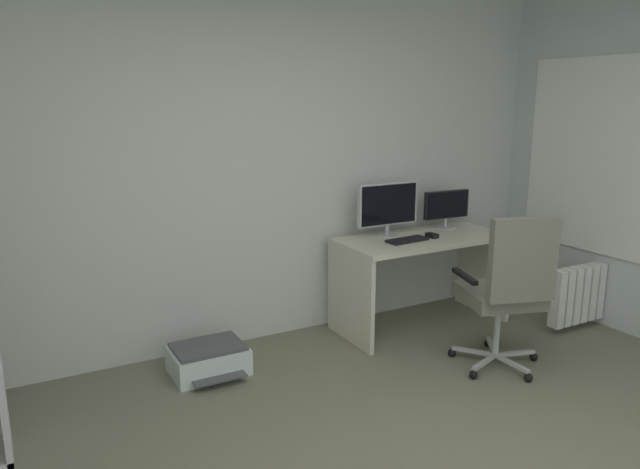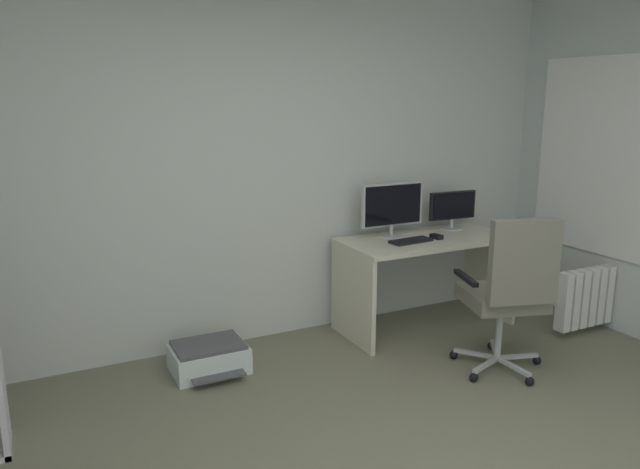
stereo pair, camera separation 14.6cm
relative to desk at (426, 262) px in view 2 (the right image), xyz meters
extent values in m
cube|color=silver|center=(-1.35, 0.44, 0.83)|extent=(5.35, 0.10, 2.75)
cube|color=white|center=(1.32, -0.68, 0.82)|extent=(0.01, 1.55, 1.48)
cube|color=white|center=(1.31, -0.68, 0.82)|extent=(0.02, 1.63, 1.56)
cube|color=beige|center=(0.00, 0.00, 0.18)|extent=(1.38, 0.64, 0.04)
cube|color=beige|center=(-0.67, 0.00, -0.19)|extent=(0.04, 0.62, 0.71)
cube|color=beige|center=(0.67, 0.00, -0.19)|extent=(0.04, 0.62, 0.71)
cylinder|color=#B2B5B7|center=(-0.23, 0.16, 0.21)|extent=(0.18, 0.18, 0.01)
cylinder|color=#B2B5B7|center=(-0.23, 0.16, 0.26)|extent=(0.03, 0.03, 0.09)
cube|color=#B7BABC|center=(-0.23, 0.16, 0.46)|extent=(0.55, 0.04, 0.34)
cube|color=black|center=(-0.23, 0.14, 0.46)|extent=(0.51, 0.01, 0.31)
cylinder|color=#B2B5B7|center=(0.37, 0.16, 0.21)|extent=(0.18, 0.18, 0.01)
cylinder|color=#B2B5B7|center=(0.37, 0.16, 0.26)|extent=(0.03, 0.03, 0.09)
cube|color=black|center=(0.37, 0.16, 0.40)|extent=(0.43, 0.07, 0.23)
cube|color=black|center=(0.37, 0.14, 0.40)|extent=(0.40, 0.03, 0.21)
cube|color=black|center=(-0.20, -0.07, 0.21)|extent=(0.35, 0.16, 0.02)
cube|color=black|center=(0.04, -0.06, 0.22)|extent=(0.07, 0.11, 0.03)
cube|color=#B7BABC|center=(0.14, -0.90, -0.47)|extent=(0.30, 0.12, 0.02)
sphere|color=black|center=(0.28, -0.94, -0.51)|extent=(0.06, 0.06, 0.06)
cube|color=#B7BABC|center=(0.08, -0.73, -0.47)|extent=(0.20, 0.26, 0.02)
sphere|color=black|center=(0.17, -0.61, -0.51)|extent=(0.06, 0.06, 0.06)
cube|color=#B7BABC|center=(-0.09, -0.73, -0.47)|extent=(0.20, 0.26, 0.02)
sphere|color=black|center=(-0.18, -0.61, -0.51)|extent=(0.06, 0.06, 0.06)
cube|color=#B7BABC|center=(-0.15, -0.90, -0.47)|extent=(0.29, 0.13, 0.02)
sphere|color=black|center=(-0.29, -0.95, -0.51)|extent=(0.06, 0.06, 0.06)
cube|color=#B7BABC|center=(0.00, -1.00, -0.47)|extent=(0.03, 0.30, 0.02)
sphere|color=black|center=(0.00, -1.15, -0.51)|extent=(0.06, 0.06, 0.06)
cylinder|color=#B7BABC|center=(0.00, -0.85, -0.28)|extent=(0.04, 0.04, 0.39)
cube|color=slate|center=(0.00, -0.85, -0.03)|extent=(0.60, 0.59, 0.10)
cube|color=slate|center=(-0.08, -1.10, 0.29)|extent=(0.45, 0.20, 0.54)
cube|color=black|center=(-0.25, -0.77, 0.12)|extent=(0.14, 0.32, 0.03)
cube|color=black|center=(0.25, -0.93, 0.12)|extent=(0.14, 0.32, 0.03)
cube|color=silver|center=(-1.80, -0.01, -0.45)|extent=(0.50, 0.36, 0.18)
cube|color=#4C4C51|center=(-1.80, -0.01, -0.35)|extent=(0.46, 0.34, 0.02)
cube|color=#4C4C51|center=(-1.80, -0.23, -0.49)|extent=(0.35, 0.10, 0.01)
cube|color=white|center=(0.81, -0.68, -0.25)|extent=(0.07, 0.10, 0.46)
cube|color=white|center=(0.90, -0.68, -0.25)|extent=(0.07, 0.10, 0.46)
cube|color=white|center=(0.99, -0.68, -0.25)|extent=(0.07, 0.10, 0.46)
cube|color=white|center=(1.08, -0.68, -0.25)|extent=(0.07, 0.10, 0.46)
cube|color=white|center=(1.18, -0.68, -0.25)|extent=(0.07, 0.10, 0.46)
cube|color=white|center=(1.27, -0.68, -0.25)|extent=(0.07, 0.10, 0.46)
cube|color=white|center=(1.36, -0.68, -0.25)|extent=(0.07, 0.10, 0.46)
cube|color=white|center=(1.46, -0.68, -0.25)|extent=(0.07, 0.10, 0.46)
cube|color=white|center=(1.55, -0.68, -0.25)|extent=(0.07, 0.10, 0.46)
cube|color=white|center=(1.64, -0.68, -0.25)|extent=(0.07, 0.10, 0.46)
camera|label=1|loc=(-2.94, -3.65, 1.30)|focal=33.52mm
camera|label=2|loc=(-2.82, -3.72, 1.30)|focal=33.52mm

